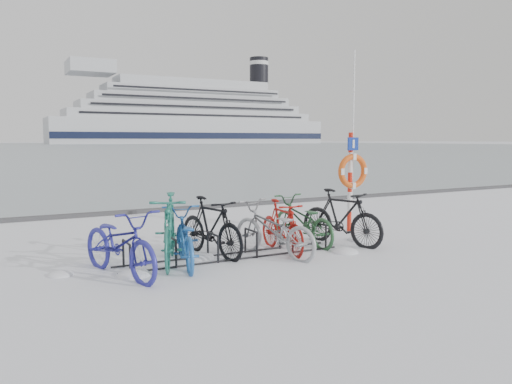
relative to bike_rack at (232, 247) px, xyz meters
The scene contains 15 objects.
ground 0.18m from the bike_rack, ahead, with size 900.00×900.00×0.00m, color white.
ice_sheet 155.00m from the bike_rack, 90.00° to the left, with size 400.00×298.00×0.02m, color #9CA6B0.
quay_edge 5.90m from the bike_rack, 90.00° to the left, with size 400.00×0.25×0.10m, color #3F3F42.
bike_rack is the anchor object (origin of this frame).
lifebuoy_station 3.69m from the bike_rack, 16.53° to the left, with size 0.76×0.22×3.94m.
cruise_ferry 242.70m from the bike_rack, 69.44° to the left, with size 135.95×25.64×44.67m.
bike_0 2.00m from the bike_rack, behind, with size 0.70×2.00×1.05m, color navy.
bike_1 1.14m from the bike_rack, behind, with size 0.55×1.96×1.18m, color #237361.
bike_2 0.94m from the bike_rack, behind, with size 0.63×1.80×0.94m, color #225DAA.
bike_3 0.54m from the bike_rack, 126.94° to the left, with size 0.50×1.76×1.06m, color black.
bike_4 0.78m from the bike_rack, 16.19° to the right, with size 0.66×1.88×0.99m, color #9EA0A5.
bike_5 1.04m from the bike_rack, ahead, with size 0.46×1.61×0.97m, color #9D140E.
bike_6 1.77m from the bike_rack, 13.69° to the left, with size 0.64×1.84×0.96m, color #26522F.
bike_7 2.37m from the bike_rack, ahead, with size 0.52×1.83×1.10m, color black.
snow_drifts 0.33m from the bike_rack, ahead, with size 6.01×1.43×0.18m.
Camera 1 is at (-3.58, -7.59, 2.01)m, focal length 35.00 mm.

